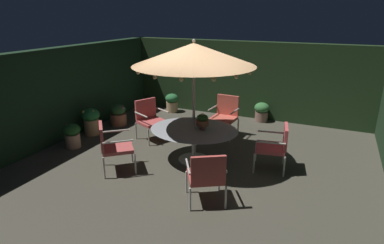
{
  "coord_description": "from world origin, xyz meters",
  "views": [
    {
      "loc": [
        2.43,
        -5.77,
        3.03
      ],
      "look_at": [
        -0.14,
        -0.09,
        0.9
      ],
      "focal_mm": 30.07,
      "sensor_mm": 36.0,
      "label": 1
    }
  ],
  "objects_px": {
    "patio_chair_south": "(207,174)",
    "potted_plant_left_far": "(91,120)",
    "patio_chair_north": "(276,144)",
    "potted_plant_right_far": "(72,135)",
    "potted_plant_right_near": "(118,115)",
    "centerpiece_planter": "(202,120)",
    "potted_plant_back_right": "(172,102)",
    "patio_chair_east": "(150,117)",
    "potted_plant_front_corner": "(262,111)",
    "patio_dining_table": "(194,134)",
    "patio_chair_northeast": "(225,113)",
    "patio_umbrella": "(194,55)",
    "patio_chair_southeast": "(112,144)"
  },
  "relations": [
    {
      "from": "patio_chair_east",
      "to": "potted_plant_front_corner",
      "type": "height_order",
      "value": "patio_chair_east"
    },
    {
      "from": "patio_chair_east",
      "to": "potted_plant_left_far",
      "type": "height_order",
      "value": "patio_chair_east"
    },
    {
      "from": "patio_chair_north",
      "to": "potted_plant_right_near",
      "type": "height_order",
      "value": "patio_chair_north"
    },
    {
      "from": "patio_chair_east",
      "to": "potted_plant_front_corner",
      "type": "distance_m",
      "value": 3.38
    },
    {
      "from": "patio_chair_northeast",
      "to": "potted_plant_right_far",
      "type": "xyz_separation_m",
      "value": [
        -3.01,
        -2.21,
        -0.28
      ]
    },
    {
      "from": "patio_chair_north",
      "to": "potted_plant_left_far",
      "type": "relative_size",
      "value": 1.34
    },
    {
      "from": "patio_chair_southeast",
      "to": "potted_plant_back_right",
      "type": "distance_m",
      "value": 4.18
    },
    {
      "from": "centerpiece_planter",
      "to": "patio_chair_south",
      "type": "height_order",
      "value": "centerpiece_planter"
    },
    {
      "from": "potted_plant_right_far",
      "to": "potted_plant_right_near",
      "type": "distance_m",
      "value": 1.79
    },
    {
      "from": "patio_chair_east",
      "to": "patio_chair_southeast",
      "type": "bearing_deg",
      "value": -82.18
    },
    {
      "from": "centerpiece_planter",
      "to": "potted_plant_back_right",
      "type": "relative_size",
      "value": 0.6
    },
    {
      "from": "patio_dining_table",
      "to": "potted_plant_front_corner",
      "type": "distance_m",
      "value": 3.32
    },
    {
      "from": "patio_dining_table",
      "to": "potted_plant_front_corner",
      "type": "bearing_deg",
      "value": 77.19
    },
    {
      "from": "patio_chair_southeast",
      "to": "potted_plant_front_corner",
      "type": "height_order",
      "value": "patio_chair_southeast"
    },
    {
      "from": "patio_umbrella",
      "to": "potted_plant_back_right",
      "type": "distance_m",
      "value": 4.13
    },
    {
      "from": "patio_umbrella",
      "to": "centerpiece_planter",
      "type": "relative_size",
      "value": 7.26
    },
    {
      "from": "potted_plant_right_far",
      "to": "patio_chair_southeast",
      "type": "bearing_deg",
      "value": -19.64
    },
    {
      "from": "patio_chair_southeast",
      "to": "patio_umbrella",
      "type": "bearing_deg",
      "value": 40.92
    },
    {
      "from": "patio_chair_northeast",
      "to": "potted_plant_left_far",
      "type": "distance_m",
      "value": 3.46
    },
    {
      "from": "potted_plant_left_far",
      "to": "patio_chair_northeast",
      "type": "bearing_deg",
      "value": 23.09
    },
    {
      "from": "centerpiece_planter",
      "to": "potted_plant_front_corner",
      "type": "xyz_separation_m",
      "value": [
        0.56,
        3.18,
        -0.62
      ]
    },
    {
      "from": "patio_chair_east",
      "to": "potted_plant_right_near",
      "type": "relative_size",
      "value": 1.68
    },
    {
      "from": "patio_umbrella",
      "to": "patio_chair_east",
      "type": "xyz_separation_m",
      "value": [
        -1.53,
        0.72,
        -1.69
      ]
    },
    {
      "from": "patio_chair_east",
      "to": "patio_chair_northeast",
      "type": "bearing_deg",
      "value": 30.23
    },
    {
      "from": "patio_chair_southeast",
      "to": "patio_dining_table",
      "type": "bearing_deg",
      "value": 40.92
    },
    {
      "from": "patio_chair_north",
      "to": "potted_plant_front_corner",
      "type": "xyz_separation_m",
      "value": [
        -0.92,
        2.92,
        -0.25
      ]
    },
    {
      "from": "potted_plant_left_far",
      "to": "centerpiece_planter",
      "type": "bearing_deg",
      "value": -5.13
    },
    {
      "from": "patio_chair_northeast",
      "to": "patio_chair_east",
      "type": "relative_size",
      "value": 1.05
    },
    {
      "from": "potted_plant_front_corner",
      "to": "potted_plant_right_near",
      "type": "bearing_deg",
      "value": -151.6
    },
    {
      "from": "patio_umbrella",
      "to": "centerpiece_planter",
      "type": "bearing_deg",
      "value": 12.07
    },
    {
      "from": "patio_chair_east",
      "to": "patio_chair_south",
      "type": "xyz_separation_m",
      "value": [
        2.39,
        -2.16,
        -0.02
      ]
    },
    {
      "from": "patio_chair_northeast",
      "to": "potted_plant_front_corner",
      "type": "height_order",
      "value": "patio_chair_northeast"
    },
    {
      "from": "patio_chair_east",
      "to": "potted_plant_back_right",
      "type": "relative_size",
      "value": 1.68
    },
    {
      "from": "potted_plant_right_near",
      "to": "potted_plant_back_right",
      "type": "relative_size",
      "value": 1.0
    },
    {
      "from": "patio_chair_north",
      "to": "potted_plant_back_right",
      "type": "xyz_separation_m",
      "value": [
        -3.75,
        2.69,
        -0.22
      ]
    },
    {
      "from": "centerpiece_planter",
      "to": "potted_plant_right_far",
      "type": "bearing_deg",
      "value": -169.49
    },
    {
      "from": "centerpiece_planter",
      "to": "potted_plant_left_far",
      "type": "height_order",
      "value": "centerpiece_planter"
    },
    {
      "from": "potted_plant_front_corner",
      "to": "potted_plant_back_right",
      "type": "bearing_deg",
      "value": -175.25
    },
    {
      "from": "patio_chair_north",
      "to": "potted_plant_right_far",
      "type": "relative_size",
      "value": 1.63
    },
    {
      "from": "patio_chair_southeast",
      "to": "potted_plant_back_right",
      "type": "xyz_separation_m",
      "value": [
        -0.82,
        4.09,
        -0.26
      ]
    },
    {
      "from": "potted_plant_right_near",
      "to": "centerpiece_planter",
      "type": "bearing_deg",
      "value": -21.61
    },
    {
      "from": "patio_chair_south",
      "to": "potted_plant_left_far",
      "type": "bearing_deg",
      "value": 155.74
    },
    {
      "from": "patio_chair_east",
      "to": "potted_plant_right_near",
      "type": "bearing_deg",
      "value": 158.82
    },
    {
      "from": "potted_plant_back_right",
      "to": "potted_plant_left_far",
      "type": "height_order",
      "value": "potted_plant_left_far"
    },
    {
      "from": "potted_plant_back_right",
      "to": "potted_plant_front_corner",
      "type": "xyz_separation_m",
      "value": [
        2.82,
        0.23,
        -0.02
      ]
    },
    {
      "from": "patio_dining_table",
      "to": "potted_plant_right_far",
      "type": "distance_m",
      "value": 2.95
    },
    {
      "from": "potted_plant_front_corner",
      "to": "potted_plant_right_far",
      "type": "bearing_deg",
      "value": -133.95
    },
    {
      "from": "potted_plant_right_far",
      "to": "potted_plant_right_near",
      "type": "height_order",
      "value": "potted_plant_right_near"
    },
    {
      "from": "potted_plant_right_near",
      "to": "potted_plant_back_right",
      "type": "distance_m",
      "value": 1.91
    },
    {
      "from": "patio_chair_south",
      "to": "potted_plant_right_far",
      "type": "relative_size",
      "value": 1.64
    }
  ]
}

